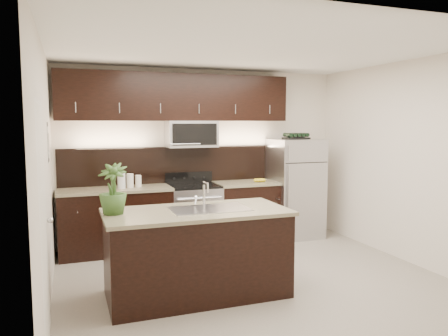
{
  "coord_description": "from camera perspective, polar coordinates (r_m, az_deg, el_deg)",
  "views": [
    {
      "loc": [
        -2.03,
        -4.64,
        1.88
      ],
      "look_at": [
        -0.17,
        0.55,
        1.3
      ],
      "focal_mm": 35.0,
      "sensor_mm": 36.0,
      "label": 1
    }
  ],
  "objects": [
    {
      "name": "ground",
      "position": [
        5.4,
        3.76,
        -14.38
      ],
      "size": [
        4.5,
        4.5,
        0.0
      ],
      "primitive_type": "plane",
      "color": "gray",
      "rests_on": "ground"
    },
    {
      "name": "room_walls",
      "position": [
        4.99,
        2.9,
        3.88
      ],
      "size": [
        4.52,
        4.02,
        2.71
      ],
      "color": "silver",
      "rests_on": "ground"
    },
    {
      "name": "counter_run",
      "position": [
        6.67,
        -5.68,
        -6.23
      ],
      "size": [
        3.51,
        0.65,
        0.94
      ],
      "color": "black",
      "rests_on": "ground"
    },
    {
      "name": "upper_fixtures",
      "position": [
        6.67,
        -5.91,
        8.2
      ],
      "size": [
        3.49,
        0.4,
        1.66
      ],
      "color": "black",
      "rests_on": "counter_run"
    },
    {
      "name": "island",
      "position": [
        4.83,
        -3.58,
        -10.95
      ],
      "size": [
        1.96,
        0.96,
        0.94
      ],
      "color": "black",
      "rests_on": "ground"
    },
    {
      "name": "sink_faucet",
      "position": [
        4.76,
        -1.91,
        -5.17
      ],
      "size": [
        0.84,
        0.5,
        0.28
      ],
      "color": "silver",
      "rests_on": "island"
    },
    {
      "name": "refrigerator",
      "position": [
        7.25,
        9.28,
        -2.61
      ],
      "size": [
        0.77,
        0.7,
        1.61
      ],
      "primitive_type": "cube",
      "color": "#B2B2B7",
      "rests_on": "ground"
    },
    {
      "name": "wine_rack",
      "position": [
        7.18,
        9.4,
        4.09
      ],
      "size": [
        0.4,
        0.25,
        0.1
      ],
      "color": "black",
      "rests_on": "refrigerator"
    },
    {
      "name": "plant",
      "position": [
        4.6,
        -14.31,
        -2.66
      ],
      "size": [
        0.38,
        0.38,
        0.52
      ],
      "primitive_type": "imported",
      "rotation": [
        0.0,
        0.0,
        -0.39
      ],
      "color": "#2F5120",
      "rests_on": "island"
    },
    {
      "name": "canisters",
      "position": [
        6.41,
        -12.44,
        -1.6
      ],
      "size": [
        0.35,
        0.18,
        0.24
      ],
      "rotation": [
        0.0,
        0.0,
        0.32
      ],
      "color": "silver",
      "rests_on": "counter_run"
    },
    {
      "name": "french_press",
      "position": [
        7.09,
        7.22,
        -0.63
      ],
      "size": [
        0.12,
        0.12,
        0.34
      ],
      "rotation": [
        0.0,
        0.0,
        -0.12
      ],
      "color": "silver",
      "rests_on": "counter_run"
    },
    {
      "name": "bananas",
      "position": [
        6.89,
        4.16,
        -1.58
      ],
      "size": [
        0.22,
        0.19,
        0.06
      ],
      "primitive_type": "ellipsoid",
      "rotation": [
        0.0,
        0.0,
        -0.16
      ],
      "color": "gold",
      "rests_on": "counter_run"
    }
  ]
}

